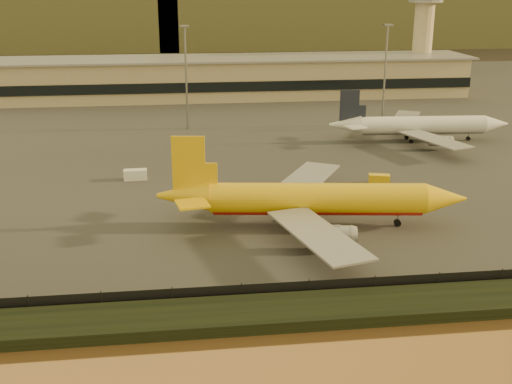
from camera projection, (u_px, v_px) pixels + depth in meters
ground at (275, 256)px, 88.00m from camera, size 900.00×900.00×0.00m
embankment at (299, 311)px, 71.77m from camera, size 320.00×7.00×1.40m
tarmac at (223, 116)px, 177.45m from camera, size 320.00×220.00×0.20m
perimeter_fence at (292, 290)px, 75.35m from camera, size 300.00×0.05×2.20m
terminal_building at (169, 79)px, 202.57m from camera, size 202.00×25.00×12.60m
control_tower at (424, 25)px, 212.85m from camera, size 11.20×11.20×35.50m
apron_light_masts at (290, 68)px, 155.48m from camera, size 152.20×12.20×25.40m
dhl_cargo_jet at (312, 200)px, 96.88m from camera, size 46.94×45.59×14.02m
white_narrowbody_jet at (419, 126)px, 148.60m from camera, size 42.26×41.18×12.14m
gse_vehicle_yellow at (379, 179)px, 118.23m from camera, size 4.14×2.66×1.72m
gse_vehicle_white at (135, 175)px, 120.55m from camera, size 4.35×2.06×1.93m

